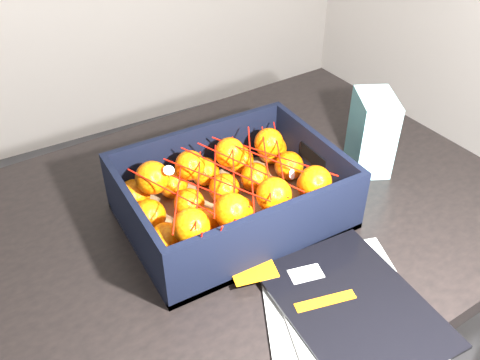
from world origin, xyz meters
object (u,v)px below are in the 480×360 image
produce_crate (232,201)px  magazine_stack (346,312)px  retail_carton (372,133)px  table (218,256)px

produce_crate → magazine_stack: bearing=-82.0°
produce_crate → retail_carton: 0.34m
magazine_stack → produce_crate: 0.30m
table → produce_crate: 0.14m
produce_crate → retail_carton: size_ratio=2.36×
magazine_stack → retail_carton: retail_carton is taller
magazine_stack → retail_carton: size_ratio=2.09×
table → magazine_stack: magazine_stack is taller
table → magazine_stack: (0.07, -0.30, 0.11)m
retail_carton → produce_crate: bearing=-153.1°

